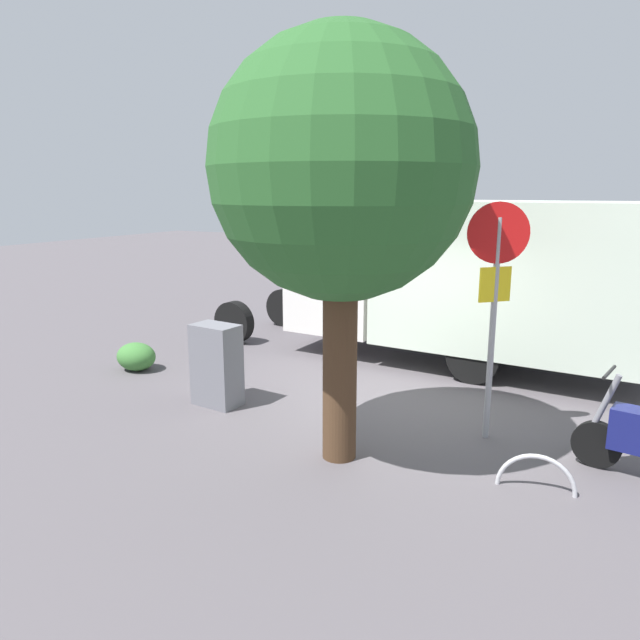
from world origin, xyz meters
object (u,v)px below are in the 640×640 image
at_px(box_truck_near, 465,277).
at_px(bike_rack_hoop, 535,490).
at_px(street_tree, 341,171).
at_px(utility_cabinet, 217,365).
at_px(stop_sign, 495,285).

xyz_separation_m(box_truck_near, bike_rack_hoop, (-1.94, 4.36, -1.66)).
bearing_deg(street_tree, box_truck_near, -94.03).
distance_m(street_tree, bike_rack_hoop, 4.11).
distance_m(box_truck_near, utility_cabinet, 4.84).
distance_m(street_tree, utility_cabinet, 3.78).
bearing_deg(stop_sign, box_truck_near, -70.16).
relative_size(box_truck_near, street_tree, 1.72).
relative_size(stop_sign, bike_rack_hoop, 3.62).
bearing_deg(box_truck_near, stop_sign, 113.34).
height_order(street_tree, bike_rack_hoop, street_tree).
relative_size(box_truck_near, bike_rack_hoop, 10.00).
xyz_separation_m(street_tree, utility_cabinet, (2.43, -0.76, -2.79)).
distance_m(stop_sign, street_tree, 2.46).
bearing_deg(utility_cabinet, stop_sign, -170.42).
bearing_deg(utility_cabinet, bike_rack_hoop, 173.66).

